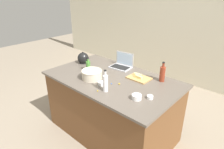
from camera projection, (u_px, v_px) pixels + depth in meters
ground_plane at (112, 131)px, 3.02m from camera, size 12.00×12.00×0.00m
wall_back at (189, 25)px, 4.10m from camera, size 8.00×0.10×2.60m
island_counter at (112, 106)px, 2.83m from camera, size 1.80×1.07×0.90m
laptop at (122, 64)px, 2.98m from camera, size 0.33×0.26×0.22m
mixing_bowl_large at (92, 74)px, 2.60m from camera, size 0.28×0.28×0.12m
bottle_olive at (88, 66)px, 2.83m from camera, size 0.06×0.06×0.20m
bottle_soy at (162, 74)px, 2.52m from camera, size 0.07×0.07×0.26m
bottle_vinegar at (105, 83)px, 2.27m from camera, size 0.06×0.06×0.27m
kettle at (83, 58)px, 3.14m from camera, size 0.21×0.18×0.20m
cutting_board at (139, 78)px, 2.62m from camera, size 0.29×0.22×0.02m
butter_stick_left at (139, 77)px, 2.59m from camera, size 0.11×0.04×0.04m
butter_stick_right at (138, 75)px, 2.65m from camera, size 0.11×0.05×0.04m
ramekin_small at (150, 97)px, 2.15m from camera, size 0.07×0.07×0.04m
ramekin_medium at (137, 97)px, 2.14m from camera, size 0.11×0.11×0.05m
ramekin_wide at (101, 83)px, 2.45m from camera, size 0.09×0.09×0.04m
candy_0 at (98, 91)px, 2.31m from camera, size 0.01×0.01×0.01m
candy_1 at (119, 84)px, 2.47m from camera, size 0.02×0.02×0.02m
candy_2 at (82, 62)px, 3.20m from camera, size 0.02×0.02×0.02m
candy_3 at (161, 81)px, 2.56m from camera, size 0.01×0.01×0.01m
candy_4 at (89, 64)px, 3.10m from camera, size 0.02×0.02×0.02m
candy_5 at (111, 84)px, 2.48m from camera, size 0.02×0.02×0.02m
candy_6 at (83, 60)px, 3.28m from camera, size 0.02×0.02×0.02m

